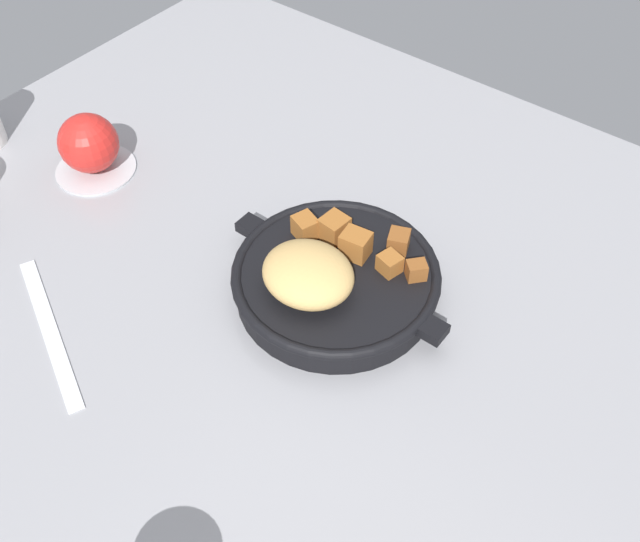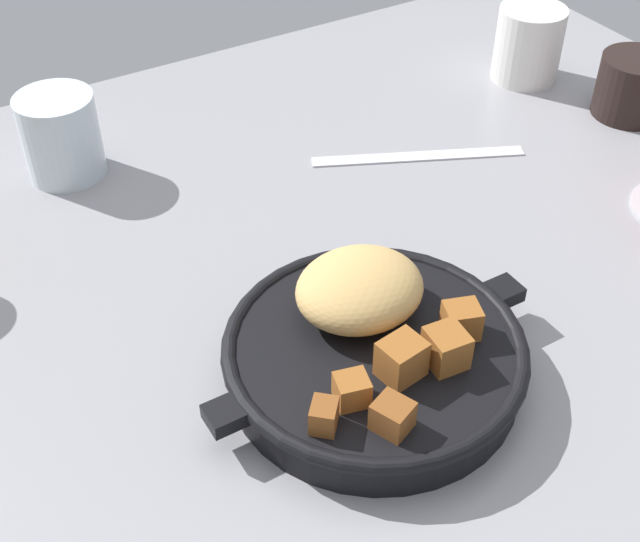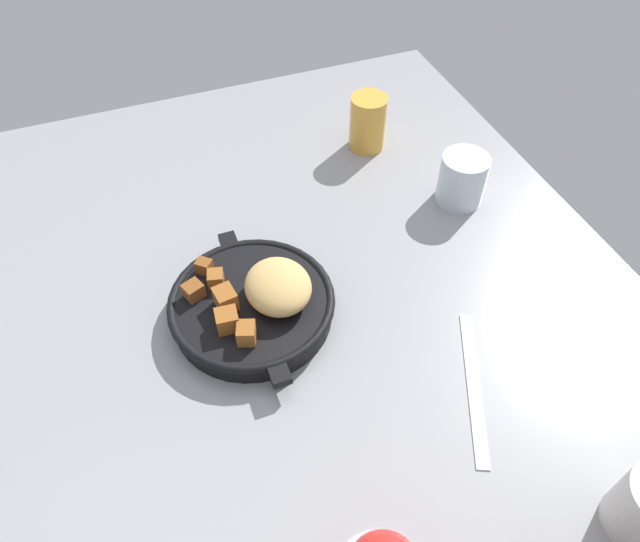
% 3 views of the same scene
% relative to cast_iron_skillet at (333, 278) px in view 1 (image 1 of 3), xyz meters
% --- Properties ---
extents(ground_plane, '(1.15, 0.98, 0.02)m').
position_rel_cast_iron_skillet_xyz_m(ground_plane, '(0.01, 0.04, -0.04)').
color(ground_plane, gray).
extents(cast_iron_skillet, '(0.26, 0.22, 0.08)m').
position_rel_cast_iron_skillet_xyz_m(cast_iron_skillet, '(0.00, 0.00, 0.00)').
color(cast_iron_skillet, black).
rests_on(cast_iron_skillet, ground_plane).
extents(saucer_plate, '(0.10, 0.10, 0.01)m').
position_rel_cast_iron_skillet_xyz_m(saucer_plate, '(0.36, 0.02, -0.02)').
color(saucer_plate, '#B7BABF').
rests_on(saucer_plate, ground_plane).
extents(red_apple, '(0.07, 0.07, 0.07)m').
position_rel_cast_iron_skillet_xyz_m(red_apple, '(0.36, 0.02, 0.02)').
color(red_apple, red).
rests_on(red_apple, saucer_plate).
extents(butter_knife, '(0.20, 0.10, 0.00)m').
position_rel_cast_iron_skillet_xyz_m(butter_knife, '(0.20, 0.22, -0.02)').
color(butter_knife, silver).
rests_on(butter_knife, ground_plane).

